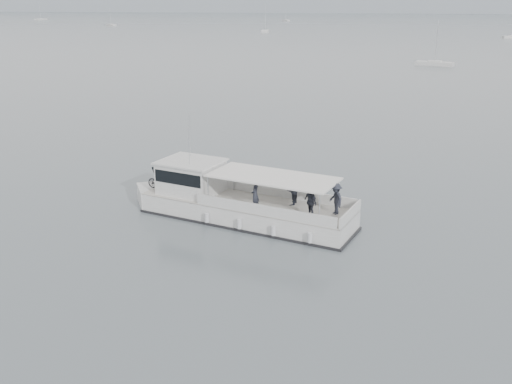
# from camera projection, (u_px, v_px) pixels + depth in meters

# --- Properties ---
(ground) EXTENTS (1400.00, 1400.00, 0.00)m
(ground) POSITION_uv_depth(u_px,v_px,m) (291.00, 250.00, 26.26)
(ground) COLOR #545F63
(ground) RESTS_ON ground
(tour_boat) EXTENTS (12.83, 5.93, 5.39)m
(tour_boat) POSITION_uv_depth(u_px,v_px,m) (228.00, 201.00, 29.98)
(tour_boat) COLOR silver
(tour_boat) RESTS_ON ground
(moored_fleet) EXTENTS (399.43, 340.90, 10.00)m
(moored_fleet) POSITION_uv_depth(u_px,v_px,m) (332.00, 30.00, 217.98)
(moored_fleet) COLOR silver
(moored_fleet) RESTS_ON ground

